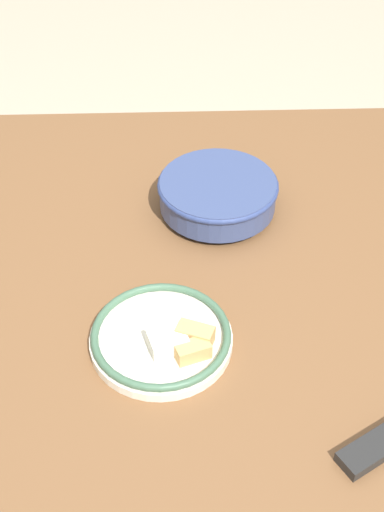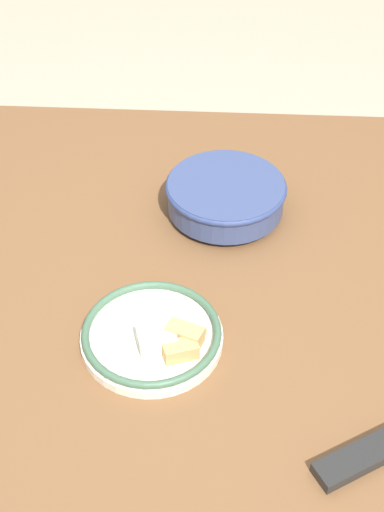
# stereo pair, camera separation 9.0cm
# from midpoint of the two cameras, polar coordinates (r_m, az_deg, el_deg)

# --- Properties ---
(ground_plane) EXTENTS (8.00, 8.00, 0.00)m
(ground_plane) POSITION_cam_midpoint_polar(r_m,az_deg,el_deg) (1.93, -1.54, -18.15)
(ground_plane) COLOR #B7A88E
(dining_table) EXTENTS (1.27, 1.07, 0.73)m
(dining_table) POSITION_cam_midpoint_polar(r_m,az_deg,el_deg) (1.40, -2.04, -4.93)
(dining_table) COLOR brown
(dining_table) RESTS_ON ground_plane
(noodle_bowl) EXTENTS (0.25, 0.25, 0.08)m
(noodle_bowl) POSITION_cam_midpoint_polar(r_m,az_deg,el_deg) (1.49, 0.33, 4.97)
(noodle_bowl) COLOR #384775
(noodle_bowl) RESTS_ON dining_table
(food_plate) EXTENTS (0.25, 0.25, 0.05)m
(food_plate) POSITION_cam_midpoint_polar(r_m,az_deg,el_deg) (1.24, -4.38, -6.62)
(food_plate) COLOR silver
(food_plate) RESTS_ON dining_table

